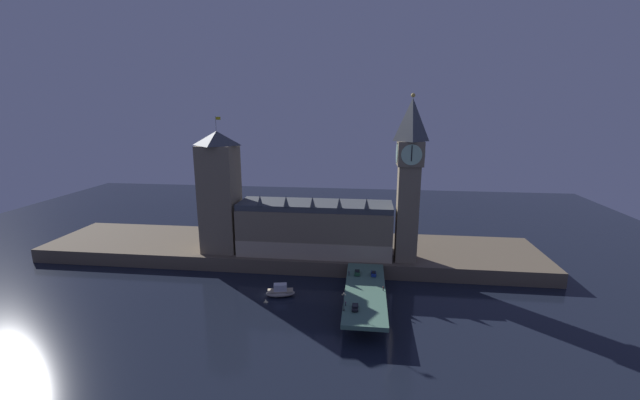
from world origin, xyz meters
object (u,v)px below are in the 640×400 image
(car_southbound_trail, at_px, (374,274))
(street_lamp_near, at_px, (344,299))
(car_northbound_trail, at_px, (355,307))
(clock_tower, at_px, (409,175))
(pedestrian_mid_walk, at_px, (383,288))
(victoria_tower, at_px, (220,192))
(pedestrian_far_rail, at_px, (349,273))
(pedestrian_near_rail, at_px, (346,303))
(boat_upstream, at_px, (280,292))
(car_northbound_lead, at_px, (357,272))

(car_southbound_trail, bearing_deg, street_lamp_near, -109.10)
(car_northbound_trail, bearing_deg, clock_tower, 66.86)
(pedestrian_mid_walk, bearing_deg, car_southbound_trail, 103.84)
(victoria_tower, bearing_deg, car_southbound_trail, -18.30)
(clock_tower, distance_m, pedestrian_far_rail, 44.24)
(pedestrian_near_rail, height_order, boat_upstream, pedestrian_near_rail)
(street_lamp_near, height_order, boat_upstream, street_lamp_near)
(victoria_tower, relative_size, pedestrian_mid_walk, 33.97)
(clock_tower, relative_size, car_southbound_trail, 16.07)
(pedestrian_near_rail, xyz_separation_m, pedestrian_far_rail, (-0.00, 22.97, 0.12))
(car_northbound_lead, height_order, pedestrian_mid_walk, pedestrian_mid_walk)
(victoria_tower, height_order, boat_upstream, victoria_tower)
(pedestrian_mid_walk, height_order, pedestrian_far_rail, pedestrian_far_rail)
(pedestrian_near_rail, xyz_separation_m, boat_upstream, (-24.21, 16.34, -5.55))
(car_southbound_trail, bearing_deg, victoria_tower, 161.70)
(car_southbound_trail, xyz_separation_m, pedestrian_far_rail, (-8.95, -1.08, 0.30))
(street_lamp_near, xyz_separation_m, boat_upstream, (-23.81, 19.32, -8.39))
(victoria_tower, relative_size, car_northbound_trail, 12.66)
(pedestrian_near_rail, distance_m, pedestrian_far_rail, 22.97)
(clock_tower, bearing_deg, car_southbound_trail, -125.06)
(car_northbound_trail, height_order, pedestrian_far_rail, pedestrian_far_rail)
(boat_upstream, bearing_deg, car_southbound_trail, 13.08)
(victoria_tower, relative_size, pedestrian_far_rail, 31.33)
(car_northbound_trail, height_order, street_lamp_near, street_lamp_near)
(car_northbound_trail, xyz_separation_m, street_lamp_near, (-3.38, -1.29, 3.05))
(car_northbound_lead, bearing_deg, pedestrian_far_rail, -155.59)
(street_lamp_near, bearing_deg, clock_tower, 63.90)
(pedestrian_near_rail, bearing_deg, car_southbound_trail, 69.57)
(car_northbound_trail, xyz_separation_m, pedestrian_mid_walk, (8.95, 13.61, 0.26))
(car_southbound_trail, distance_m, pedestrian_near_rail, 25.66)
(pedestrian_mid_walk, bearing_deg, street_lamp_near, -129.62)
(car_northbound_trail, distance_m, pedestrian_mid_walk, 16.30)
(victoria_tower, bearing_deg, boat_upstream, -42.50)
(car_northbound_lead, bearing_deg, pedestrian_near_rail, -97.00)
(clock_tower, distance_m, car_northbound_lead, 42.45)
(car_southbound_trail, relative_size, street_lamp_near, 0.69)
(car_northbound_lead, relative_size, street_lamp_near, 0.72)
(pedestrian_mid_walk, distance_m, street_lamp_near, 19.55)
(car_southbound_trail, distance_m, pedestrian_mid_walk, 12.48)
(street_lamp_near, bearing_deg, boat_upstream, 140.95)
(victoria_tower, bearing_deg, pedestrian_mid_walk, -26.30)
(pedestrian_far_rail, relative_size, street_lamp_near, 0.31)
(victoria_tower, distance_m, pedestrian_mid_walk, 79.67)
(victoria_tower, xyz_separation_m, pedestrian_far_rail, (56.09, -22.59, -24.18))
(car_southbound_trail, height_order, pedestrian_near_rail, pedestrian_near_rail)
(pedestrian_far_rail, bearing_deg, street_lamp_near, -90.88)
(clock_tower, distance_m, street_lamp_near, 58.99)
(clock_tower, xyz_separation_m, pedestrian_mid_walk, (-9.86, -30.42, -33.33))
(pedestrian_mid_walk, xyz_separation_m, pedestrian_far_rail, (-11.94, 11.04, 0.08))
(car_northbound_lead, xyz_separation_m, pedestrian_near_rail, (-2.98, -24.32, 0.13))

